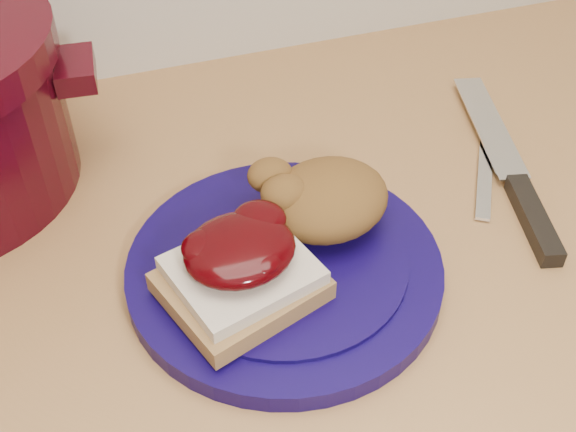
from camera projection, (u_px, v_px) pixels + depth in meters
name	position (u px, v px, depth m)	size (l,w,h in m)	color
plate	(284.00, 269.00, 0.62)	(0.27, 0.27, 0.02)	#0C043C
sandwich	(241.00, 269.00, 0.56)	(0.14, 0.13, 0.06)	olive
stuffing_mound	(328.00, 199.00, 0.62)	(0.11, 0.09, 0.05)	brown
chef_knife	(520.00, 191.00, 0.69)	(0.10, 0.29, 0.02)	black
butter_knife	(485.00, 161.00, 0.73)	(0.18, 0.01, 0.00)	silver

